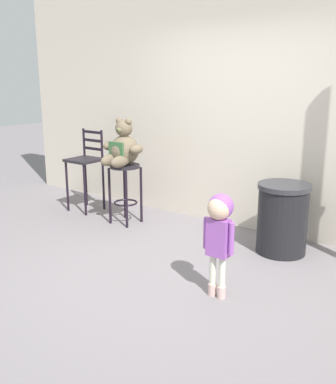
% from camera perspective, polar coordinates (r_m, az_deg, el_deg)
% --- Properties ---
extents(ground_plane, '(24.00, 24.00, 0.00)m').
position_cam_1_polar(ground_plane, '(4.32, -1.32, -10.51)').
color(ground_plane, slate).
extents(building_wall, '(7.49, 0.30, 3.75)m').
position_cam_1_polar(building_wall, '(5.50, 10.95, 14.82)').
color(building_wall, beige).
rests_on(building_wall, ground_plane).
extents(bar_stool_with_teddy, '(0.37, 0.37, 0.76)m').
position_cam_1_polar(bar_stool_with_teddy, '(5.65, -5.46, 1.30)').
color(bar_stool_with_teddy, black).
rests_on(bar_stool_with_teddy, ground_plane).
extents(teddy_bear, '(0.56, 0.50, 0.58)m').
position_cam_1_polar(teddy_bear, '(5.54, -5.77, 5.55)').
color(teddy_bear, brown).
rests_on(teddy_bear, bar_stool_with_teddy).
extents(child_walking, '(0.29, 0.23, 0.91)m').
position_cam_1_polar(child_walking, '(3.72, 6.54, -3.98)').
color(child_walking, '#CEA9A2').
rests_on(child_walking, ground_plane).
extents(trash_bin, '(0.55, 0.55, 0.75)m').
position_cam_1_polar(trash_bin, '(4.87, 14.33, -3.26)').
color(trash_bin, black).
rests_on(trash_bin, ground_plane).
extents(bar_chair_empty, '(0.41, 0.41, 1.11)m').
position_cam_1_polar(bar_chair_empty, '(6.26, -10.39, 3.51)').
color(bar_chair_empty, black).
rests_on(bar_chair_empty, ground_plane).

